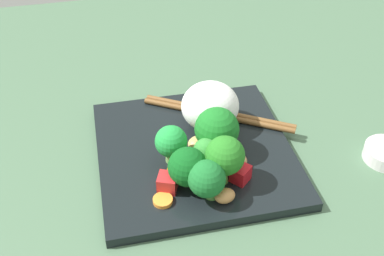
{
  "coord_description": "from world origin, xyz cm",
  "views": [
    {
      "loc": [
        46.64,
        -10.97,
        44.16
      ],
      "look_at": [
        -1.97,
        0.1,
        3.41
      ],
      "focal_mm": 44.26,
      "sensor_mm": 36.0,
      "label": 1
    }
  ],
  "objects_px": {
    "broccoli_floret_0": "(188,167)",
    "square_plate": "(195,152)",
    "rice_mound": "(210,106)",
    "carrot_slice_2": "(178,172)",
    "chopstick_pair": "(218,114)"
  },
  "relations": [
    {
      "from": "carrot_slice_2",
      "to": "chopstick_pair",
      "type": "relative_size",
      "value": 0.13
    },
    {
      "from": "rice_mound",
      "to": "broccoli_floret_0",
      "type": "height_order",
      "value": "rice_mound"
    },
    {
      "from": "chopstick_pair",
      "to": "rice_mound",
      "type": "bearing_deg",
      "value": 77.3
    },
    {
      "from": "square_plate",
      "to": "chopstick_pair",
      "type": "relative_size",
      "value": 1.27
    },
    {
      "from": "square_plate",
      "to": "broccoli_floret_0",
      "type": "xyz_separation_m",
      "value": [
        0.06,
        -0.02,
        0.04
      ]
    },
    {
      "from": "square_plate",
      "to": "chopstick_pair",
      "type": "distance_m",
      "value": 0.08
    },
    {
      "from": "square_plate",
      "to": "broccoli_floret_0",
      "type": "bearing_deg",
      "value": -20.0
    },
    {
      "from": "rice_mound",
      "to": "broccoli_floret_0",
      "type": "relative_size",
      "value": 1.45
    },
    {
      "from": "rice_mound",
      "to": "chopstick_pair",
      "type": "xyz_separation_m",
      "value": [
        -0.02,
        0.02,
        -0.03
      ]
    },
    {
      "from": "rice_mound",
      "to": "chopstick_pair",
      "type": "height_order",
      "value": "rice_mound"
    },
    {
      "from": "chopstick_pair",
      "to": "square_plate",
      "type": "bearing_deg",
      "value": 83.02
    },
    {
      "from": "broccoli_floret_0",
      "to": "chopstick_pair",
      "type": "height_order",
      "value": "broccoli_floret_0"
    },
    {
      "from": "rice_mound",
      "to": "broccoli_floret_0",
      "type": "bearing_deg",
      "value": -27.15
    },
    {
      "from": "broccoli_floret_0",
      "to": "square_plate",
      "type": "bearing_deg",
      "value": 160.0
    },
    {
      "from": "square_plate",
      "to": "broccoli_floret_0",
      "type": "distance_m",
      "value": 0.08
    }
  ]
}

